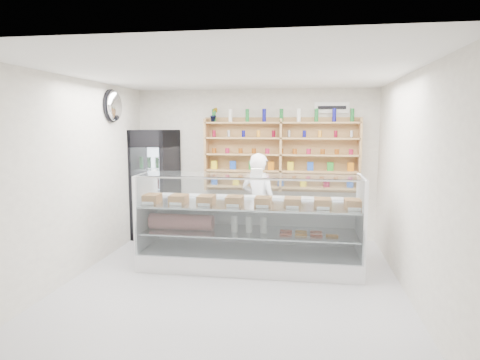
# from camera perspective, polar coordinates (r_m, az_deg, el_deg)

# --- Properties ---
(room) EXTENTS (5.00, 5.00, 5.00)m
(room) POSITION_cam_1_polar(r_m,az_deg,el_deg) (5.64, -1.01, -0.22)
(room) COLOR #A0A0A5
(room) RESTS_ON ground
(display_counter) EXTENTS (3.27, 0.98, 1.42)m
(display_counter) POSITION_cam_1_polar(r_m,az_deg,el_deg) (6.49, 1.30, -8.38)
(display_counter) COLOR white
(display_counter) RESTS_ON floor
(shop_worker) EXTENTS (0.72, 0.59, 1.68)m
(shop_worker) POSITION_cam_1_polar(r_m,az_deg,el_deg) (7.18, 2.47, -3.08)
(shop_worker) COLOR white
(shop_worker) RESTS_ON floor
(drinks_cooler) EXTENTS (0.84, 0.82, 2.05)m
(drinks_cooler) POSITION_cam_1_polar(r_m,az_deg,el_deg) (8.21, -11.26, -0.57)
(drinks_cooler) COLOR black
(drinks_cooler) RESTS_ON floor
(wall_shelving) EXTENTS (2.84, 0.28, 1.33)m
(wall_shelving) POSITION_cam_1_polar(r_m,az_deg,el_deg) (7.88, 5.48, 3.35)
(wall_shelving) COLOR #A6774E
(wall_shelving) RESTS_ON back_wall
(potted_plant) EXTENTS (0.18, 0.16, 0.26)m
(potted_plant) POSITION_cam_1_polar(r_m,az_deg,el_deg) (8.03, -3.50, 8.67)
(potted_plant) COLOR #1E6626
(potted_plant) RESTS_ON wall_shelving
(security_mirror) EXTENTS (0.15, 0.50, 0.50)m
(security_mirror) POSITION_cam_1_polar(r_m,az_deg,el_deg) (7.40, -16.40, 9.46)
(security_mirror) COLOR silver
(security_mirror) RESTS_ON left_wall
(wall_sign) EXTENTS (0.62, 0.03, 0.20)m
(wall_sign) POSITION_cam_1_polar(r_m,az_deg,el_deg) (8.00, 12.15, 9.42)
(wall_sign) COLOR white
(wall_sign) RESTS_ON back_wall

